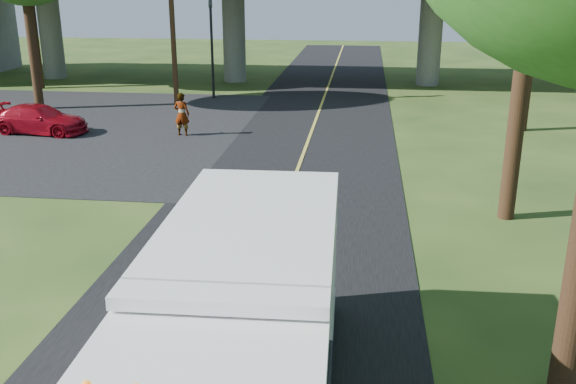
% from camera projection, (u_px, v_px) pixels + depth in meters
% --- Properties ---
extents(road, '(7.00, 90.00, 0.02)m').
position_uv_depth(road, '(288.00, 197.00, 19.38)').
color(road, black).
rests_on(road, ground).
extents(parking_lot, '(16.00, 18.00, 0.01)m').
position_uv_depth(parking_lot, '(61.00, 128.00, 28.15)').
color(parking_lot, black).
rests_on(parking_lot, ground).
extents(lane_line, '(0.12, 90.00, 0.01)m').
position_uv_depth(lane_line, '(288.00, 196.00, 19.38)').
color(lane_line, gold).
rests_on(lane_line, road).
extents(overpass, '(54.00, 10.00, 7.30)m').
position_uv_depth(overpass, '(331.00, 7.00, 38.63)').
color(overpass, slate).
rests_on(overpass, ground).
extents(traffic_signal, '(0.18, 0.22, 5.20)m').
position_uv_depth(traffic_signal, '(212.00, 38.00, 34.09)').
color(traffic_signal, black).
rests_on(traffic_signal, ground).
extents(utility_pole, '(1.60, 0.26, 9.00)m').
position_uv_depth(utility_pole, '(172.00, 13.00, 31.93)').
color(utility_pole, '#472D19').
rests_on(utility_pole, ground).
extents(step_van, '(2.75, 7.04, 2.93)m').
position_uv_depth(step_van, '(245.00, 322.00, 9.27)').
color(step_van, white).
rests_on(step_van, ground).
extents(red_sedan, '(4.27, 2.06, 1.20)m').
position_uv_depth(red_sedan, '(39.00, 119.00, 27.10)').
color(red_sedan, maroon).
rests_on(red_sedan, ground).
extents(pedestrian, '(0.69, 0.49, 1.80)m').
position_uv_depth(pedestrian, '(182.00, 114.00, 26.57)').
color(pedestrian, gray).
rests_on(pedestrian, ground).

